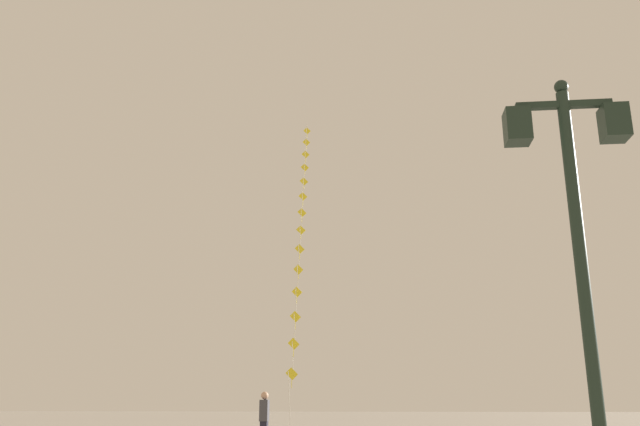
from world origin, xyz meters
TOP-DOWN VIEW (x-y plane):
  - twin_lantern_lamp_post at (2.97, 7.02)m, footprint 1.35×0.28m
  - kite_train at (-2.76, 27.85)m, footprint 1.37×13.72m
  - kite_flyer at (-2.71, 19.53)m, footprint 0.25×0.61m

SIDE VIEW (x-z plane):
  - kite_flyer at x=-2.71m, z-range 0.05..1.76m
  - twin_lantern_lamp_post at x=2.97m, z-range 0.96..5.98m
  - kite_train at x=-2.76m, z-range 0.44..16.99m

